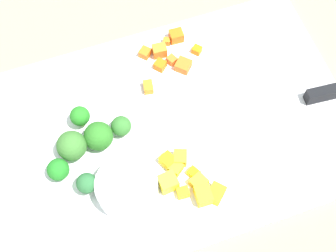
# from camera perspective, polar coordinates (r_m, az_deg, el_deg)

# --- Properties ---
(ground_plane) EXTENTS (4.00, 4.00, 0.00)m
(ground_plane) POSITION_cam_1_polar(r_m,az_deg,el_deg) (0.69, -0.00, -0.78)
(ground_plane) COLOR gray
(cutting_board) EXTENTS (0.50, 0.33, 0.01)m
(cutting_board) POSITION_cam_1_polar(r_m,az_deg,el_deg) (0.69, -0.00, -0.57)
(cutting_board) COLOR white
(cutting_board) RESTS_ON ground_plane
(prep_bowl) EXTENTS (0.08, 0.08, 0.03)m
(prep_bowl) POSITION_cam_1_polar(r_m,az_deg,el_deg) (0.64, -4.70, -7.04)
(prep_bowl) COLOR white
(prep_bowl) RESTS_ON cutting_board
(chef_knife) EXTENTS (0.29, 0.04, 0.02)m
(chef_knife) POSITION_cam_1_polar(r_m,az_deg,el_deg) (0.71, 14.51, 2.83)
(chef_knife) COLOR silver
(chef_knife) RESTS_ON cutting_board
(carrot_dice_0) EXTENTS (0.02, 0.02, 0.01)m
(carrot_dice_0) POSITION_cam_1_polar(r_m,az_deg,el_deg) (0.74, 3.31, 8.65)
(carrot_dice_0) COLOR orange
(carrot_dice_0) RESTS_ON cutting_board
(carrot_dice_1) EXTENTS (0.03, 0.03, 0.01)m
(carrot_dice_1) POSITION_cam_1_polar(r_m,az_deg,el_deg) (0.72, 1.75, 6.91)
(carrot_dice_1) COLOR orange
(carrot_dice_1) RESTS_ON cutting_board
(carrot_dice_2) EXTENTS (0.02, 0.02, 0.01)m
(carrot_dice_2) POSITION_cam_1_polar(r_m,az_deg,el_deg) (0.70, -2.27, 4.47)
(carrot_dice_2) COLOR orange
(carrot_dice_2) RESTS_ON cutting_board
(carrot_dice_3) EXTENTS (0.02, 0.02, 0.02)m
(carrot_dice_3) POSITION_cam_1_polar(r_m,az_deg,el_deg) (0.75, 0.95, 10.23)
(carrot_dice_3) COLOR orange
(carrot_dice_3) RESTS_ON cutting_board
(carrot_dice_4) EXTENTS (0.02, 0.02, 0.01)m
(carrot_dice_4) POSITION_cam_1_polar(r_m,az_deg,el_deg) (0.73, 0.44, 7.54)
(carrot_dice_4) COLOR orange
(carrot_dice_4) RESTS_ON cutting_board
(carrot_dice_5) EXTENTS (0.01, 0.01, 0.01)m
(carrot_dice_5) POSITION_cam_1_polar(r_m,az_deg,el_deg) (0.75, -0.15, 9.62)
(carrot_dice_5) COLOR orange
(carrot_dice_5) RESTS_ON cutting_board
(carrot_dice_6) EXTENTS (0.02, 0.02, 0.01)m
(carrot_dice_6) POSITION_cam_1_polar(r_m,az_deg,el_deg) (0.74, -2.64, 8.34)
(carrot_dice_6) COLOR orange
(carrot_dice_6) RESTS_ON cutting_board
(carrot_dice_7) EXTENTS (0.02, 0.02, 0.02)m
(carrot_dice_7) POSITION_cam_1_polar(r_m,az_deg,el_deg) (0.73, -0.98, 8.57)
(carrot_dice_7) COLOR orange
(carrot_dice_7) RESTS_ON cutting_board
(carrot_dice_8) EXTENTS (0.02, 0.02, 0.01)m
(carrot_dice_8) POSITION_cam_1_polar(r_m,az_deg,el_deg) (0.72, -0.89, 6.95)
(carrot_dice_8) COLOR orange
(carrot_dice_8) RESTS_ON cutting_board
(pepper_dice_0) EXTENTS (0.02, 0.02, 0.01)m
(pepper_dice_0) POSITION_cam_1_polar(r_m,az_deg,el_deg) (0.65, 2.96, -5.37)
(pepper_dice_0) COLOR yellow
(pepper_dice_0) RESTS_ON cutting_board
(pepper_dice_1) EXTENTS (0.03, 0.03, 0.01)m
(pepper_dice_1) POSITION_cam_1_polar(r_m,az_deg,el_deg) (0.65, 3.52, -6.43)
(pepper_dice_1) COLOR yellow
(pepper_dice_1) RESTS_ON cutting_board
(pepper_dice_2) EXTENTS (0.02, 0.01, 0.01)m
(pepper_dice_2) POSITION_cam_1_polar(r_m,az_deg,el_deg) (0.64, 1.72, -7.59)
(pepper_dice_2) COLOR yellow
(pepper_dice_2) RESTS_ON cutting_board
(pepper_dice_3) EXTENTS (0.02, 0.02, 0.02)m
(pepper_dice_3) POSITION_cam_1_polar(r_m,az_deg,el_deg) (0.64, 4.06, -7.89)
(pepper_dice_3) COLOR yellow
(pepper_dice_3) RESTS_ON cutting_board
(pepper_dice_4) EXTENTS (0.03, 0.03, 0.02)m
(pepper_dice_4) POSITION_cam_1_polar(r_m,az_deg,el_deg) (0.64, 5.49, -7.68)
(pepper_dice_4) COLOR yellow
(pepper_dice_4) RESTS_ON cutting_board
(pepper_dice_5) EXTENTS (0.02, 0.02, 0.01)m
(pepper_dice_5) POSITION_cam_1_polar(r_m,az_deg,el_deg) (0.65, 0.88, -4.84)
(pepper_dice_5) COLOR yellow
(pepper_dice_5) RESTS_ON cutting_board
(pepper_dice_6) EXTENTS (0.02, 0.02, 0.02)m
(pepper_dice_6) POSITION_cam_1_polar(r_m,az_deg,el_deg) (0.66, 1.27, -3.70)
(pepper_dice_6) COLOR yellow
(pepper_dice_6) RESTS_ON cutting_board
(pepper_dice_7) EXTENTS (0.02, 0.02, 0.02)m
(pepper_dice_7) POSITION_cam_1_polar(r_m,az_deg,el_deg) (0.64, 0.00, -6.45)
(pepper_dice_7) COLOR yellow
(pepper_dice_7) RESTS_ON cutting_board
(pepper_dice_8) EXTENTS (0.02, 0.02, 0.02)m
(pepper_dice_8) POSITION_cam_1_polar(r_m,az_deg,el_deg) (0.65, -0.02, -3.97)
(pepper_dice_8) COLOR yellow
(pepper_dice_8) RESTS_ON cutting_board
(broccoli_floret_0) EXTENTS (0.03, 0.03, 0.04)m
(broccoli_floret_0) POSITION_cam_1_polar(r_m,az_deg,el_deg) (0.64, -9.25, -6.48)
(broccoli_floret_0) COLOR #96BF67
(broccoli_floret_0) RESTS_ON cutting_board
(broccoli_floret_1) EXTENTS (0.03, 0.03, 0.03)m
(broccoli_floret_1) POSITION_cam_1_polar(r_m,az_deg,el_deg) (0.65, -12.41, -4.89)
(broccoli_floret_1) COLOR #8AAD64
(broccoli_floret_1) RESTS_ON cutting_board
(broccoli_floret_2) EXTENTS (0.03, 0.03, 0.04)m
(broccoli_floret_2) POSITION_cam_1_polar(r_m,az_deg,el_deg) (0.67, -10.01, 1.08)
(broccoli_floret_2) COLOR #87BE54
(broccoli_floret_2) RESTS_ON cutting_board
(broccoli_floret_3) EXTENTS (0.03, 0.03, 0.03)m
(broccoli_floret_3) POSITION_cam_1_polar(r_m,az_deg,el_deg) (0.67, -5.36, -0.03)
(broccoli_floret_3) COLOR #98AB6B
(broccoli_floret_3) RESTS_ON cutting_board
(broccoli_floret_4) EXTENTS (0.04, 0.04, 0.04)m
(broccoli_floret_4) POSITION_cam_1_polar(r_m,az_deg,el_deg) (0.66, -7.93, -1.17)
(broccoli_floret_4) COLOR #87B05C
(broccoli_floret_4) RESTS_ON cutting_board
(broccoli_floret_5) EXTENTS (0.04, 0.04, 0.04)m
(broccoli_floret_5) POSITION_cam_1_polar(r_m,az_deg,el_deg) (0.66, -10.92, -2.25)
(broccoli_floret_5) COLOR #80BD67
(broccoli_floret_5) RESTS_ON cutting_board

